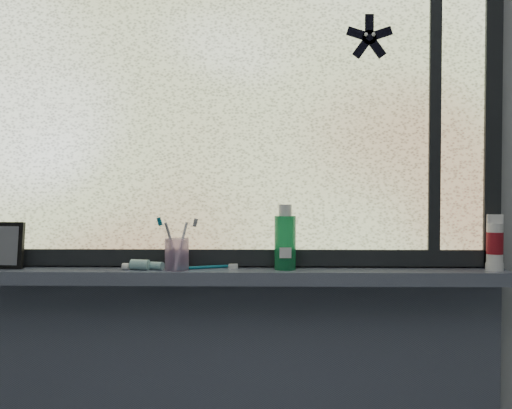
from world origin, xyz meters
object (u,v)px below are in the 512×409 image
at_px(cream_tube, 495,241).
at_px(vanity_mirror, 5,245).
at_px(mouthwash_bottle, 285,237).
at_px(toothbrush_cup, 177,254).

bearing_deg(cream_tube, vanity_mirror, 179.63).
bearing_deg(mouthwash_bottle, toothbrush_cup, -177.18).
xyz_separation_m(mouthwash_bottle, cream_tube, (0.62, -0.01, -0.01)).
bearing_deg(mouthwash_bottle, cream_tube, -0.50).
bearing_deg(toothbrush_cup, cream_tube, 0.64).
distance_m(vanity_mirror, toothbrush_cup, 0.53).
bearing_deg(cream_tube, mouthwash_bottle, 179.50).
relative_size(mouthwash_bottle, cream_tube, 1.36).
xyz_separation_m(toothbrush_cup, mouthwash_bottle, (0.32, 0.02, 0.05)).
distance_m(toothbrush_cup, mouthwash_bottle, 0.33).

